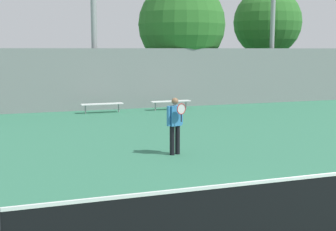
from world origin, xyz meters
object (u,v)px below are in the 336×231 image
tree_green_tall (267,23)px  tree_green_broad (182,25)px  bench_courtside_far (171,102)px  tennis_player (175,123)px  tennis_net (332,202)px  bench_adjacent_court (102,104)px

tree_green_tall → tree_green_broad: 6.56m
bench_courtside_far → tree_green_tall: tree_green_tall is taller
tennis_player → bench_courtside_far: tennis_player is taller
tennis_player → bench_courtside_far: (3.25, 9.43, -0.51)m
tree_green_broad → tennis_player: bearing=-111.8°
tennis_net → bench_courtside_far: bearing=79.8°
tennis_player → bench_courtside_far: 9.99m
bench_courtside_far → tree_green_tall: 10.25m
bench_adjacent_court → tree_green_broad: (5.21, 3.08, 3.93)m
tree_green_tall → tree_green_broad: tree_green_tall is taller
tennis_player → tennis_net: bearing=-105.5°
tennis_net → tennis_player: tennis_player is taller
tree_green_broad → tennis_net: bearing=-103.7°
bench_courtside_far → tree_green_broad: tree_green_broad is taller
bench_courtside_far → tree_green_tall: (8.14, 4.56, 4.25)m
tree_green_broad → tree_green_tall: bearing=13.1°
bench_adjacent_court → tree_green_tall: size_ratio=0.29×
bench_adjacent_court → tree_green_broad: tree_green_broad is taller
tennis_player → tree_green_broad: size_ratio=0.24×
tree_green_tall → tennis_net: bearing=-118.4°
bench_courtside_far → tennis_player: bearing=-109.0°
tennis_player → bench_courtside_far: size_ratio=0.81×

